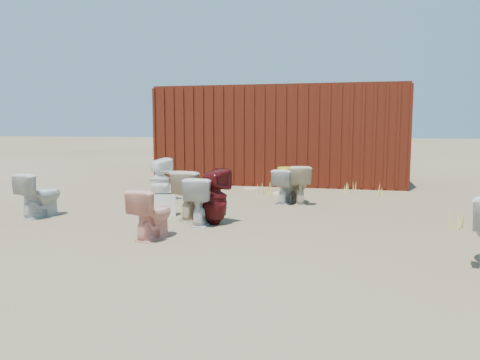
% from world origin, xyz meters
% --- Properties ---
extents(ground, '(100.00, 100.00, 0.00)m').
position_xyz_m(ground, '(0.00, 0.00, 0.00)').
color(ground, brown).
rests_on(ground, ground).
extents(shipping_container, '(6.00, 2.40, 2.40)m').
position_xyz_m(shipping_container, '(0.00, 5.20, 1.20)').
color(shipping_container, '#4C140C').
rests_on(shipping_container, ground).
extents(toilet_front_a, '(0.56, 0.78, 0.71)m').
position_xyz_m(toilet_front_a, '(-3.00, -0.46, 0.35)').
color(toilet_front_a, silver).
rests_on(toilet_front_a, ground).
extents(toilet_front_pink, '(0.49, 0.70, 0.65)m').
position_xyz_m(toilet_front_pink, '(-0.68, -1.38, 0.32)').
color(toilet_front_pink, '#F7A28E').
rests_on(toilet_front_pink, ground).
extents(toilet_front_c, '(0.40, 0.69, 0.70)m').
position_xyz_m(toilet_front_c, '(-0.32, -0.38, 0.35)').
color(toilet_front_c, white).
rests_on(toilet_front_c, ground).
extents(toilet_front_maroon, '(0.48, 0.49, 0.81)m').
position_xyz_m(toilet_front_maroon, '(-0.14, -0.37, 0.41)').
color(toilet_front_maroon, '#500D10').
rests_on(toilet_front_maroon, ground).
extents(toilet_back_a, '(0.51, 0.51, 0.82)m').
position_xyz_m(toilet_back_a, '(-1.80, 1.50, 0.41)').
color(toilet_back_a, white).
rests_on(toilet_back_a, ground).
extents(toilet_back_beige_left, '(0.59, 0.83, 0.77)m').
position_xyz_m(toilet_back_beige_left, '(-0.56, -0.04, 0.38)').
color(toilet_back_beige_left, beige).
rests_on(toilet_back_beige_left, ground).
extents(toilet_back_beige_right, '(0.56, 0.78, 0.72)m').
position_xyz_m(toilet_back_beige_right, '(0.82, 1.81, 0.36)').
color(toilet_back_beige_right, beige).
rests_on(toilet_back_beige_right, ground).
extents(toilet_back_yellowlid, '(0.49, 0.70, 0.65)m').
position_xyz_m(toilet_back_yellowlid, '(0.60, 1.75, 0.32)').
color(toilet_back_yellowlid, silver).
rests_on(toilet_back_yellowlid, ground).
extents(yellow_lid, '(0.33, 0.41, 0.02)m').
position_xyz_m(yellow_lid, '(0.60, 1.75, 0.66)').
color(yellow_lid, gold).
rests_on(yellow_lid, toilet_back_yellowlid).
extents(loose_tank, '(0.54, 0.36, 0.35)m').
position_xyz_m(loose_tank, '(-1.21, 0.11, 0.17)').
color(loose_tank, white).
rests_on(loose_tank, ground).
extents(loose_lid_near, '(0.42, 0.52, 0.02)m').
position_xyz_m(loose_lid_near, '(0.34, 2.91, 0.01)').
color(loose_lid_near, beige).
rests_on(loose_lid_near, ground).
extents(loose_lid_far, '(0.49, 0.56, 0.02)m').
position_xyz_m(loose_lid_far, '(-0.43, 3.50, 0.01)').
color(loose_lid_far, beige).
rests_on(loose_lid_far, ground).
extents(weed_clump_a, '(0.36, 0.36, 0.27)m').
position_xyz_m(weed_clump_a, '(-2.50, 3.20, 0.13)').
color(weed_clump_a, '#C4BF4E').
rests_on(weed_clump_a, ground).
extents(weed_clump_b, '(0.32, 0.32, 0.25)m').
position_xyz_m(weed_clump_b, '(0.02, 2.76, 0.13)').
color(weed_clump_b, '#C4BF4E').
rests_on(weed_clump_b, ground).
extents(weed_clump_c, '(0.36, 0.36, 0.28)m').
position_xyz_m(weed_clump_c, '(2.23, 2.98, 0.14)').
color(weed_clump_c, '#C4BF4E').
rests_on(weed_clump_c, ground).
extents(weed_clump_d, '(0.30, 0.30, 0.29)m').
position_xyz_m(weed_clump_d, '(-1.11, 3.50, 0.15)').
color(weed_clump_d, '#C4BF4E').
rests_on(weed_clump_d, ground).
extents(weed_clump_e, '(0.34, 0.34, 0.26)m').
position_xyz_m(weed_clump_e, '(1.78, 3.22, 0.13)').
color(weed_clump_e, '#C4BF4E').
rests_on(weed_clump_e, ground).
extents(weed_clump_f, '(0.28, 0.28, 0.26)m').
position_xyz_m(weed_clump_f, '(3.23, 0.22, 0.13)').
color(weed_clump_f, '#C4BF4E').
rests_on(weed_clump_f, ground).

